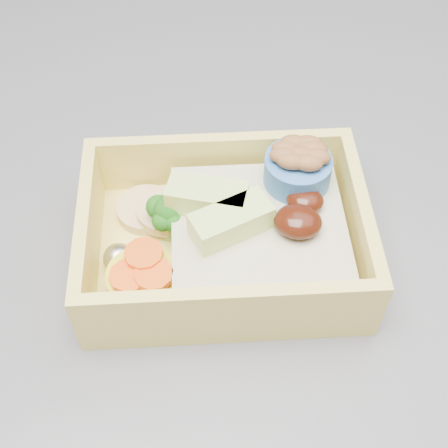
# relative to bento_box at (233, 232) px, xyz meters

# --- Properties ---
(bento_box) EXTENTS (0.21, 0.17, 0.07)m
(bento_box) POSITION_rel_bento_box_xyz_m (0.00, 0.00, 0.00)
(bento_box) COLOR #ECD561
(bento_box) RESTS_ON island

